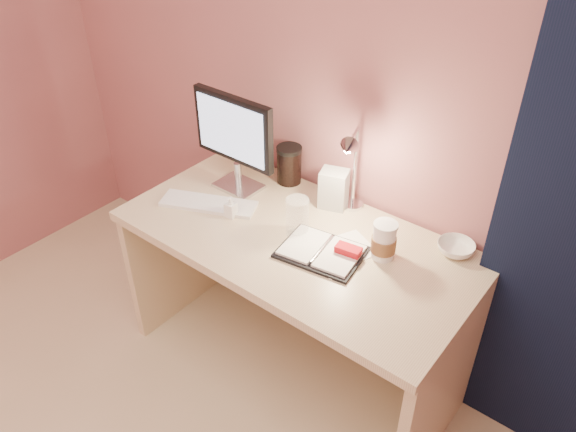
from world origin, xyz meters
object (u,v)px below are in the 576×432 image
Objects in this scene: desk_lamp at (336,162)px; planner at (324,251)px; desk at (307,270)px; keyboard at (209,204)px; product_box at (334,189)px; dark_jar at (289,166)px; clear_cup at (297,217)px; lotion_bottle at (231,207)px; monitor at (235,135)px; coffee_cup at (384,241)px; bowl at (456,248)px.

planner is at bearing -81.90° from desk_lamp.
desk is 0.49m from desk_lamp.
product_box reaches higher than keyboard.
dark_jar is at bearing 152.93° from product_box.
lotion_bottle is at bearing -164.95° from clear_cup.
desk is 0.30m from planner.
product_box is at bearing 89.82° from clear_cup.
desk_lamp is (0.44, 0.09, -0.01)m from monitor.
coffee_cup is at bearing -1.28° from monitor.
desk_lamp reaches higher than product_box.
clear_cup is at bearing -47.15° from dark_jar.
keyboard is 2.89× the size of bowl.
lotion_bottle is (-0.29, -0.13, 0.27)m from desk.
clear_cup is (0.41, 0.08, 0.07)m from keyboard.
keyboard is 0.13m from lotion_bottle.
product_box reaches higher than planner.
bowl is (0.94, 0.16, -0.23)m from monitor.
product_box reaches higher than lotion_bottle.
clear_cup is 1.13× the size of bowl.
coffee_cup is (0.18, 0.12, 0.06)m from planner.
planner is 0.35m from desk_lamp.
planner is at bearing 4.72° from lotion_bottle.
dark_jar is (-0.26, 0.28, -0.00)m from clear_cup.
monitor is 0.45m from desk_lamp.
desk is 10.17× the size of bowl.
lotion_bottle is at bearing -54.48° from monitor.
clear_cup is 0.24m from product_box.
monitor is 1.07× the size of keyboard.
dark_jar is (-0.27, 0.22, 0.30)m from desk.
lotion_bottle is (-0.28, -0.07, -0.03)m from clear_cup.
monitor is at bearing 65.39° from keyboard.
keyboard reaches higher than desk.
bowl is 0.88m from lotion_bottle.
coffee_cup reaches higher than keyboard.
product_box is at bearing -177.45° from bowl.
desk is at bearing -176.04° from coffee_cup.
monitor is at bearing -179.78° from product_box.
planner is (0.15, -0.10, 0.24)m from desk.
lotion_bottle is (0.13, 0.00, 0.04)m from keyboard.
lotion_bottle is (0.13, -0.18, -0.21)m from monitor.
coffee_cup is (0.74, 0.16, 0.06)m from keyboard.
coffee_cup is at bearing -12.05° from keyboard.
monitor is 0.45m from clear_cup.
monitor is (-0.41, 0.05, 0.48)m from desk.
planner is 0.86× the size of desk_lamp.
monitor is at bearing 156.85° from planner.
bowl is 0.91× the size of dark_jar.
dark_jar is at bearing 161.34° from coffee_cup.
product_box is at bearing -8.45° from dark_jar.
monitor reaches higher than coffee_cup.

